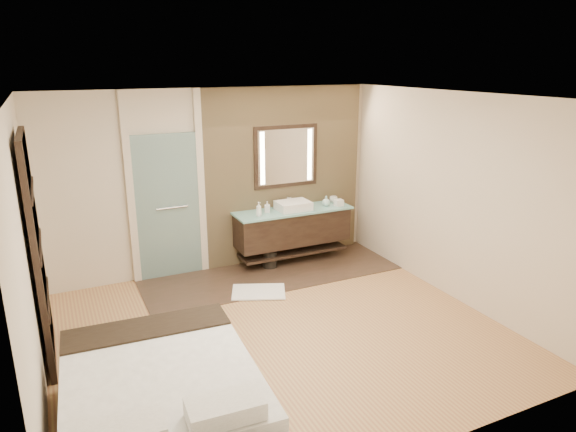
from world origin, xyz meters
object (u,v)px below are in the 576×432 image
vanity (293,227)px  bed (162,401)px  mirror_unit (286,156)px  waste_bin (270,259)px

vanity → bed: 4.08m
mirror_unit → bed: size_ratio=0.52×
vanity → mirror_unit: 1.10m
mirror_unit → bed: (-2.70, -3.29, -1.33)m
mirror_unit → bed: 4.46m
vanity → bed: (-2.70, -3.05, -0.27)m
bed → waste_bin: 3.76m
mirror_unit → waste_bin: 1.60m
vanity → bed: bearing=-131.5°
bed → mirror_unit: bearing=53.7°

